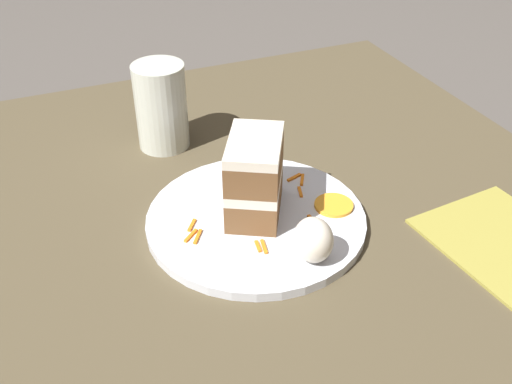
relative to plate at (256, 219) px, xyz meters
name	(u,v)px	position (x,y,z in m)	size (l,w,h in m)	color
ground_plane	(278,241)	(0.01, 0.03, -0.04)	(6.00, 6.00, 0.00)	#4C4742
dining_table	(279,231)	(0.01, 0.03, -0.02)	(1.00, 0.88, 0.03)	#4C422D
plate	(256,219)	(0.00, 0.00, 0.00)	(0.28, 0.28, 0.01)	silver
cake_slice	(255,177)	(-0.01, 0.00, 0.06)	(0.12, 0.10, 0.10)	brown
cream_dollop	(311,241)	(0.10, 0.03, 0.03)	(0.05, 0.05, 0.05)	silver
orange_garnish	(334,205)	(0.02, 0.10, 0.01)	(0.05, 0.05, 0.00)	orange
carrot_shreds_scatter	(259,216)	(0.00, 0.00, 0.01)	(0.14, 0.20, 0.00)	orange
drinking_glass	(162,112)	(-0.24, -0.05, 0.05)	(0.08, 0.08, 0.13)	beige
menu_card	(506,243)	(0.16, 0.27, 0.00)	(0.16, 0.19, 0.00)	#9E933D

